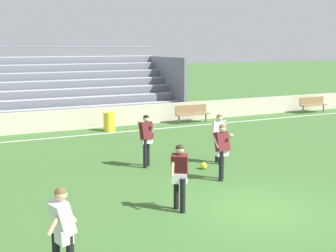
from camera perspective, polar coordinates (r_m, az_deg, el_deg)
ground_plane at (r=11.63m, az=10.83°, el=-9.95°), size 160.00×160.00×0.00m
field_line_sideline at (r=21.08m, az=-7.49°, el=-0.88°), size 44.00×0.12×0.01m
sideline_wall at (r=22.47m, az=-8.84°, el=1.00°), size 48.00×0.16×0.96m
bleacher_stand at (r=24.85m, az=-17.87°, el=4.28°), size 16.98×4.95×3.80m
bench_far_left at (r=23.64m, az=2.93°, el=1.70°), size 1.80×0.40×0.90m
bench_near_bin at (r=28.47m, az=17.24°, el=2.66°), size 1.80×0.40×0.90m
trash_bin at (r=21.53m, az=-7.17°, el=0.53°), size 0.53×0.53×0.87m
player_white_dropping_back at (r=15.56m, az=6.25°, el=-1.01°), size 0.57×0.46×1.66m
player_dark_deep_cover at (r=13.64m, az=6.59°, el=-2.56°), size 0.45×0.54×1.66m
player_white_on_ball at (r=7.93m, az=-12.79°, el=-11.96°), size 0.61×0.47×1.67m
player_dark_challenging at (r=11.04m, az=1.42°, el=-5.64°), size 0.63×0.49×1.62m
player_dark_wide_left at (r=15.00m, az=-2.67°, el=-1.22°), size 0.45×0.50×1.71m
soccer_ball at (r=14.96m, az=4.37°, el=-4.86°), size 0.22×0.22×0.22m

